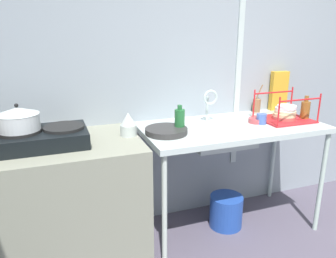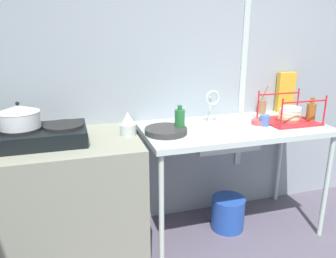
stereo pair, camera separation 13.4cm
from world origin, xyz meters
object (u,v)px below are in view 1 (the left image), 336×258
at_px(stove, 43,137).
at_px(pot_on_left_burner, 18,119).
at_px(utensil_jar, 257,105).
at_px(dish_rack, 285,114).
at_px(sink_basin, 220,136).
at_px(small_bowl_on_drainboard, 256,120).
at_px(faucet, 210,100).
at_px(percolator, 128,124).
at_px(bucket_on_floor, 226,211).
at_px(cereal_box, 279,91).
at_px(bottle_by_sink, 180,120).
at_px(cup_by_rack, 261,119).
at_px(frying_pan, 166,131).
at_px(bottle_by_rack, 305,110).

distance_m(stove, pot_on_left_burner, 0.18).
bearing_deg(utensil_jar, dish_rack, -81.02).
xyz_separation_m(pot_on_left_burner, sink_basin, (1.37, -0.02, -0.26)).
bearing_deg(dish_rack, small_bowl_on_drainboard, 176.76).
relative_size(faucet, dish_rack, 0.65).
distance_m(percolator, bucket_on_floor, 1.14).
bearing_deg(pot_on_left_burner, stove, -0.00).
bearing_deg(cereal_box, small_bowl_on_drainboard, -140.86).
distance_m(percolator, dish_rack, 1.26).
relative_size(cereal_box, utensil_jar, 1.42).
bearing_deg(bucket_on_floor, sink_basin, -168.74).
relative_size(sink_basin, small_bowl_on_drainboard, 3.94).
height_order(sink_basin, bottle_by_sink, bottle_by_sink).
xyz_separation_m(percolator, cup_by_rack, (1.03, -0.07, -0.04)).
height_order(sink_basin, bucket_on_floor, sink_basin).
relative_size(small_bowl_on_drainboard, cereal_box, 0.35).
bearing_deg(frying_pan, stove, 177.76).
bearing_deg(cup_by_rack, bottle_by_sink, 177.50).
distance_m(small_bowl_on_drainboard, cereal_box, 0.55).
relative_size(cup_by_rack, bucket_on_floor, 0.29).
bearing_deg(percolator, pot_on_left_burner, -178.64).
distance_m(sink_basin, utensil_jar, 0.62).
bearing_deg(stove, small_bowl_on_drainboard, -0.43).
relative_size(pot_on_left_burner, faucet, 0.98).
xyz_separation_m(stove, small_bowl_on_drainboard, (1.55, -0.01, -0.04)).
height_order(bottle_by_sink, bucket_on_floor, bottle_by_sink).
distance_m(sink_basin, bucket_on_floor, 0.68).
height_order(percolator, bottle_by_sink, bottle_by_sink).
bearing_deg(bottle_by_rack, percolator, 176.86).
height_order(cup_by_rack, small_bowl_on_drainboard, cup_by_rack).
distance_m(percolator, frying_pan, 0.27).
bearing_deg(cup_by_rack, stove, 178.14).
height_order(bottle_by_rack, utensil_jar, utensil_jar).
bearing_deg(bucket_on_floor, stove, -179.93).
bearing_deg(percolator, sink_basin, -2.88).
bearing_deg(small_bowl_on_drainboard, stove, 179.57).
bearing_deg(percolator, cereal_box, 10.89).
xyz_separation_m(sink_basin, small_bowl_on_drainboard, (0.32, 0.01, 0.09)).
xyz_separation_m(sink_basin, dish_rack, (0.57, -0.01, 0.12)).
bearing_deg(faucet, dish_rack, -15.58).
distance_m(sink_basin, cereal_box, 0.84).
bearing_deg(frying_pan, percolator, 169.52).
relative_size(cup_by_rack, bottle_by_rack, 0.40).
bearing_deg(dish_rack, bucket_on_floor, 176.63).
bearing_deg(pot_on_left_burner, sink_basin, -0.78).
xyz_separation_m(small_bowl_on_drainboard, bottle_by_rack, (0.42, -0.05, 0.06)).
relative_size(pot_on_left_burner, cup_by_rack, 3.19).
relative_size(sink_basin, faucet, 1.85).
bearing_deg(stove, bucket_on_floor, 0.07).
height_order(percolator, sink_basin, percolator).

